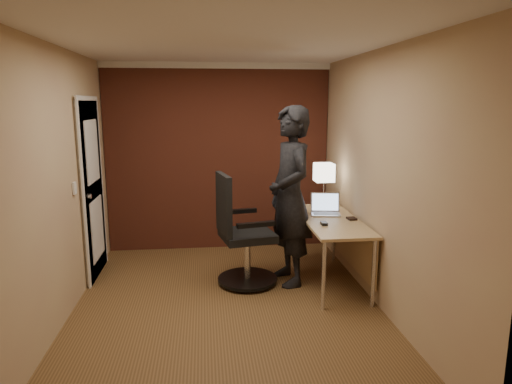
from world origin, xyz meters
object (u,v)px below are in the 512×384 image
(wallet, at_px, (352,219))
(person, at_px, (290,196))
(desk, at_px, (337,230))
(laptop, at_px, (325,208))
(desk_lamp, at_px, (324,173))
(mouse, at_px, (324,224))
(office_chair, at_px, (240,237))

(wallet, distance_m, person, 0.72)
(desk, height_order, laptop, laptop)
(desk_lamp, height_order, person, person)
(laptop, xyz_separation_m, wallet, (0.22, -0.30, -0.05))
(desk_lamp, bearing_deg, desk, -89.70)
(laptop, height_order, mouse, laptop)
(person, bearing_deg, office_chair, -99.70)
(laptop, bearing_deg, desk_lamp, 79.23)
(desk, bearing_deg, person, 174.28)
(desk, distance_m, mouse, 0.36)
(laptop, distance_m, wallet, 0.37)
(desk_lamp, relative_size, mouse, 5.35)
(desk, xyz_separation_m, person, (-0.52, 0.05, 0.38))
(desk_lamp, relative_size, office_chair, 0.44)
(desk, height_order, wallet, wallet)
(desk, relative_size, laptop, 4.08)
(desk, height_order, person, person)
(desk_lamp, relative_size, person, 0.27)
(desk, xyz_separation_m, mouse, (-0.21, -0.25, 0.14))
(office_chair, distance_m, person, 0.70)
(laptop, bearing_deg, desk, -73.51)
(desk_lamp, bearing_deg, mouse, -104.04)
(laptop, relative_size, wallet, 3.34)
(desk_lamp, xyz_separation_m, mouse, (-0.21, -0.84, -0.40))
(person, bearing_deg, laptop, 101.19)
(office_chair, bearing_deg, laptop, 11.47)
(office_chair, bearing_deg, desk, -1.99)
(desk, distance_m, office_chair, 1.07)
(desk_lamp, height_order, office_chair, desk_lamp)
(mouse, relative_size, person, 0.05)
(desk, relative_size, desk_lamp, 2.80)
(desk, distance_m, person, 0.65)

